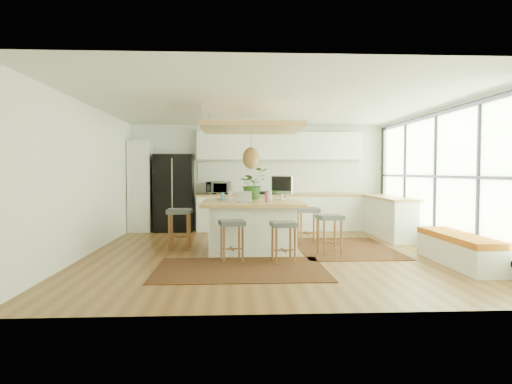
{
  "coord_description": "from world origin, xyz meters",
  "views": [
    {
      "loc": [
        -0.64,
        -8.08,
        1.49
      ],
      "look_at": [
        -0.2,
        0.5,
        1.1
      ],
      "focal_mm": 31.26,
      "sensor_mm": 36.0,
      "label": 1
    }
  ],
  "objects": [
    {
      "name": "window_bench",
      "position": [
        2.95,
        -1.2,
        0.25
      ],
      "size": [
        0.52,
        2.0,
        0.5
      ],
      "primitive_type": null,
      "color": "white",
      "rests_on": "floor"
    },
    {
      "name": "right_counter_base",
      "position": [
        2.93,
        2.0,
        0.44
      ],
      "size": [
        0.6,
        2.5,
        0.88
      ],
      "primitive_type": "cube",
      "color": "white",
      "rests_on": "floor"
    },
    {
      "name": "island",
      "position": [
        -0.29,
        0.41,
        0.47
      ],
      "size": [
        1.85,
        1.85,
        0.93
      ],
      "primitive_type": null,
      "color": "#B17C3E",
      "rests_on": "floor"
    },
    {
      "name": "rug_right",
      "position": [
        1.52,
        0.46,
        0.01
      ],
      "size": [
        1.8,
        2.6,
        0.01
      ],
      "primitive_type": "cube",
      "color": "black",
      "rests_on": "floor"
    },
    {
      "name": "stool_near_left",
      "position": [
        -0.66,
        -0.72,
        0.35
      ],
      "size": [
        0.47,
        0.47,
        0.68
      ],
      "primitive_type": null,
      "rotation": [
        0.0,
        0.0,
        0.17
      ],
      "color": "#414548",
      "rests_on": "floor"
    },
    {
      "name": "island_plant",
      "position": [
        -0.25,
        0.95,
        1.18
      ],
      "size": [
        0.84,
        0.85,
        0.5
      ],
      "primitive_type": "imported",
      "rotation": [
        0.0,
        0.0,
        0.6
      ],
      "color": "#1E4C19",
      "rests_on": "island"
    },
    {
      "name": "island_bottle_0",
      "position": [
        -0.84,
        0.51,
        1.03
      ],
      "size": [
        0.07,
        0.07,
        0.19
      ],
      "primitive_type": "cylinder",
      "color": "#35A2D6",
      "rests_on": "island"
    },
    {
      "name": "fridge",
      "position": [
        -2.13,
        3.18,
        0.93
      ],
      "size": [
        0.97,
        0.76,
        1.92
      ],
      "primitive_type": null,
      "rotation": [
        0.0,
        0.0,
        0.01
      ],
      "color": "black",
      "rests_on": "floor"
    },
    {
      "name": "island_bottle_2",
      "position": [
        -0.04,
        0.11,
        1.03
      ],
      "size": [
        0.07,
        0.07,
        0.19
      ],
      "primitive_type": "cylinder",
      "color": "#A2364C",
      "rests_on": "island"
    },
    {
      "name": "back_counter_top",
      "position": [
        0.55,
        3.18,
        0.9
      ],
      "size": [
        4.24,
        0.64,
        0.05
      ],
      "primitive_type": "cube",
      "color": "#B17C3E",
      "rests_on": "back_counter_base"
    },
    {
      "name": "stool_near_right",
      "position": [
        0.18,
        -0.88,
        0.35
      ],
      "size": [
        0.44,
        0.44,
        0.67
      ],
      "primitive_type": null,
      "rotation": [
        0.0,
        0.0,
        0.11
      ],
      "color": "#414548",
      "rests_on": "floor"
    },
    {
      "name": "stool_left_side",
      "position": [
        -1.67,
        0.53,
        0.35
      ],
      "size": [
        0.46,
        0.46,
        0.77
      ],
      "primitive_type": null,
      "rotation": [
        0.0,
        0.0,
        -1.58
      ],
      "color": "#414548",
      "rests_on": "floor"
    },
    {
      "name": "ceiling",
      "position": [
        0.0,
        0.0,
        2.7
      ],
      "size": [
        7.0,
        7.0,
        0.0
      ],
      "primitive_type": "plane",
      "rotation": [
        3.14,
        0.0,
        0.0
      ],
      "color": "white",
      "rests_on": "ground"
    },
    {
      "name": "island_bottle_1",
      "position": [
        -0.69,
        0.26,
        1.03
      ],
      "size": [
        0.07,
        0.07,
        0.19
      ],
      "primitive_type": "cylinder",
      "color": "silver",
      "rests_on": "island"
    },
    {
      "name": "wall_left",
      "position": [
        -3.25,
        0.0,
        1.35
      ],
      "size": [
        0.0,
        7.0,
        7.0
      ],
      "primitive_type": "plane",
      "rotation": [
        1.57,
        0.0,
        1.57
      ],
      "color": "white",
      "rests_on": "ground"
    },
    {
      "name": "range",
      "position": [
        0.3,
        3.18,
        0.5
      ],
      "size": [
        0.76,
        0.62,
        1.0
      ],
      "primitive_type": null,
      "color": "#A5A5AA",
      "rests_on": "floor"
    },
    {
      "name": "back_counter_base",
      "position": [
        0.55,
        3.18,
        0.44
      ],
      "size": [
        4.2,
        0.6,
        0.88
      ],
      "primitive_type": "cube",
      "color": "white",
      "rests_on": "floor"
    },
    {
      "name": "wall_right",
      "position": [
        3.25,
        0.0,
        1.35
      ],
      "size": [
        0.0,
        7.0,
        7.0
      ],
      "primitive_type": "plane",
      "rotation": [
        1.57,
        0.0,
        -1.57
      ],
      "color": "white",
      "rests_on": "ground"
    },
    {
      "name": "wall_back",
      "position": [
        0.0,
        3.5,
        1.35
      ],
      "size": [
        6.5,
        0.0,
        6.5
      ],
      "primitive_type": "plane",
      "rotation": [
        1.57,
        0.0,
        0.0
      ],
      "color": "white",
      "rests_on": "ground"
    },
    {
      "name": "ceiling_panel",
      "position": [
        -0.3,
        0.4,
        2.05
      ],
      "size": [
        1.86,
        1.86,
        0.8
      ],
      "primitive_type": null,
      "color": "#B17C3E",
      "rests_on": "ceiling"
    },
    {
      "name": "island_bottle_3",
      "position": [
        0.06,
        0.46,
        1.03
      ],
      "size": [
        0.07,
        0.07,
        0.19
      ],
      "primitive_type": "cylinder",
      "color": "silver",
      "rests_on": "island"
    },
    {
      "name": "laptop",
      "position": [
        -0.44,
        0.01,
        1.05
      ],
      "size": [
        0.31,
        0.33,
        0.22
      ],
      "primitive_type": null,
      "rotation": [
        0.0,
        0.0,
        0.04
      ],
      "color": "#A5A5AA",
      "rests_on": "island"
    },
    {
      "name": "stool_right_front",
      "position": [
        1.1,
        -0.15,
        0.35
      ],
      "size": [
        0.47,
        0.47,
        0.71
      ],
      "primitive_type": null,
      "rotation": [
        0.0,
        0.0,
        1.71
      ],
      "color": "#414548",
      "rests_on": "floor"
    },
    {
      "name": "window_wall",
      "position": [
        3.22,
        0.0,
        1.4
      ],
      "size": [
        0.1,
        6.2,
        2.6
      ],
      "primitive_type": null,
      "color": "black",
      "rests_on": "wall_right"
    },
    {
      "name": "upper_cabinets",
      "position": [
        0.55,
        3.32,
        2.15
      ],
      "size": [
        4.2,
        0.34,
        0.7
      ],
      "primitive_type": "cube",
      "color": "white",
      "rests_on": "wall_back"
    },
    {
      "name": "island_bottle_4",
      "position": [
        -0.49,
        0.66,
        1.03
      ],
      "size": [
        0.07,
        0.07,
        0.19
      ],
      "primitive_type": "cylinder",
      "color": "#597244",
      "rests_on": "island"
    },
    {
      "name": "backsplash",
      "position": [
        0.55,
        3.48,
        1.35
      ],
      "size": [
        4.2,
        0.02,
        0.8
      ],
      "primitive_type": "cube",
      "color": "white",
      "rests_on": "wall_back"
    },
    {
      "name": "stool_right_back",
      "position": [
        0.89,
        0.96,
        0.35
      ],
      "size": [
        0.46,
        0.46,
        0.75
      ],
      "primitive_type": null,
      "rotation": [
        0.0,
        0.0,
        1.6
      ],
      "color": "#414548",
      "rests_on": "floor"
    },
    {
      "name": "wall_front",
      "position": [
        0.0,
        -3.5,
        1.35
      ],
      "size": [
        6.5,
        0.0,
        6.5
      ],
      "primitive_type": "plane",
      "rotation": [
        -1.57,
        0.0,
        0.0
      ],
      "color": "white",
      "rests_on": "ground"
    },
    {
      "name": "island_bowl",
      "position": [
        -0.89,
        0.85,
        0.96
      ],
      "size": [
        0.28,
        0.28,
        0.05
      ],
      "primitive_type": "imported",
      "rotation": [
        0.0,
        0.0,
        -0.35
      ],
      "color": "silver",
      "rests_on": "island"
    },
    {
      "name": "monitor",
      "position": [
        0.33,
        0.75,
        1.19
      ],
      "size": [
        0.51,
        0.51,
        0.49
      ],
      "primitive_type": null,
      "rotation": [
        0.0,
        0.0,
        -0.78
      ],
      "color": "#A5A5AA",
      "rests_on": "island"
    },
    {
      "name": "rug_near",
      "position": [
        -0.53,
        -1.34,
        0.01
      ],
      "size": [
        2.6,
        1.8,
        0.01
      ],
      "primitive_type": "cube",
      "color": "black",
      "rests_on": "floor"
    },
    {
      "name": "microwave",
      "position": [
        -1.0,
        3.13,
        1.12
      ],
      "size": [
        0.62,
        0.39,
        0.39
      ],
      "primitive_type": "imported",
      "rotation": [
        0.0,
        0.0,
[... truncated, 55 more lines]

